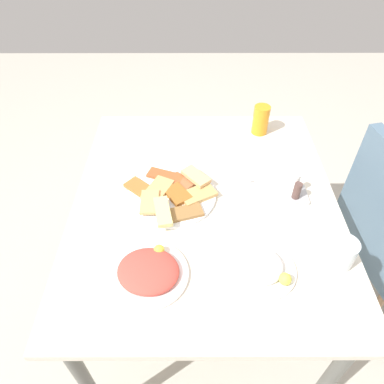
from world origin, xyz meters
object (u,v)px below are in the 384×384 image
(salad_plate_greens, at_px, (149,272))
(drinking_glass, at_px, (342,253))
(paper_napkin, at_px, (236,166))
(condiment_caddy, at_px, (295,190))
(soda_can, at_px, (261,120))
(pide_platter, at_px, (172,194))
(dining_table, at_px, (205,216))
(spoon, at_px, (241,165))
(salad_plate_rice, at_px, (262,268))
(fork, at_px, (231,165))

(salad_plate_greens, distance_m, drinking_glass, 0.55)
(paper_napkin, bearing_deg, condiment_caddy, 49.71)
(paper_napkin, bearing_deg, soda_can, 152.29)
(soda_can, height_order, paper_napkin, soda_can)
(pide_platter, height_order, paper_napkin, pide_platter)
(dining_table, relative_size, condiment_caddy, 11.54)
(salad_plate_greens, relative_size, paper_napkin, 1.54)
(salad_plate_greens, xyz_separation_m, condiment_caddy, (-0.32, 0.48, 0.01))
(pide_platter, bearing_deg, soda_can, 137.39)
(soda_can, height_order, spoon, soda_can)
(pide_platter, distance_m, paper_napkin, 0.29)
(salad_plate_rice, height_order, drinking_glass, drinking_glass)
(dining_table, bearing_deg, spoon, 141.88)
(drinking_glass, bearing_deg, pide_platter, -119.13)
(dining_table, relative_size, soda_can, 8.57)
(salad_plate_greens, bearing_deg, dining_table, 150.39)
(condiment_caddy, bearing_deg, fork, -127.70)
(drinking_glass, relative_size, paper_napkin, 0.63)
(dining_table, bearing_deg, condiment_caddy, 93.60)
(soda_can, xyz_separation_m, fork, (0.23, -0.14, -0.06))
(drinking_glass, xyz_separation_m, fork, (-0.43, -0.27, -0.04))
(salad_plate_rice, height_order, condiment_caddy, condiment_caddy)
(soda_can, bearing_deg, drinking_glass, 11.78)
(salad_plate_greens, xyz_separation_m, soda_can, (-0.70, 0.41, 0.04))
(pide_platter, bearing_deg, condiment_caddy, 90.39)
(paper_napkin, bearing_deg, drinking_glass, 30.47)
(condiment_caddy, bearing_deg, soda_can, -169.97)
(salad_plate_rice, distance_m, spoon, 0.46)
(fork, height_order, condiment_caddy, condiment_caddy)
(salad_plate_greens, relative_size, fork, 1.40)
(pide_platter, distance_m, fork, 0.27)
(salad_plate_greens, xyz_separation_m, paper_napkin, (-0.47, 0.29, -0.01))
(soda_can, xyz_separation_m, paper_napkin, (0.23, -0.12, -0.06))
(salad_plate_rice, distance_m, paper_napkin, 0.46)
(paper_napkin, xyz_separation_m, fork, (0.00, -0.02, 0.00))
(dining_table, bearing_deg, pide_platter, -98.10)
(dining_table, xyz_separation_m, spoon, (-0.18, 0.14, 0.09))
(drinking_glass, bearing_deg, soda_can, -168.22)
(paper_napkin, distance_m, condiment_caddy, 0.24)
(paper_napkin, bearing_deg, salad_plate_rice, 3.93)
(soda_can, bearing_deg, salad_plate_greens, -30.26)
(salad_plate_rice, bearing_deg, pide_platter, -138.39)
(drinking_glass, height_order, paper_napkin, drinking_glass)
(pide_platter, relative_size, soda_can, 2.72)
(spoon, distance_m, condiment_caddy, 0.23)
(pide_platter, relative_size, drinking_glass, 3.56)
(dining_table, bearing_deg, soda_can, 149.27)
(paper_napkin, relative_size, spoon, 0.77)
(pide_platter, xyz_separation_m, spoon, (-0.16, 0.25, -0.01))
(dining_table, distance_m, salad_plate_greens, 0.36)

